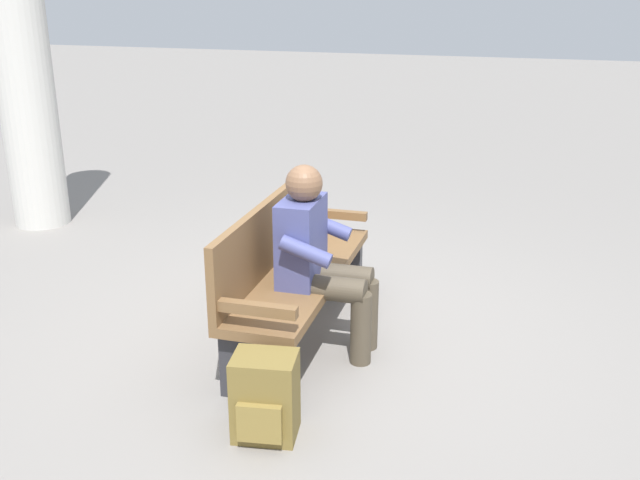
% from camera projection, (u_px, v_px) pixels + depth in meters
% --- Properties ---
extents(ground_plane, '(40.00, 40.00, 0.00)m').
position_uv_depth(ground_plane, '(302.00, 334.00, 4.71)').
color(ground_plane, gray).
extents(bench_near, '(1.82, 0.55, 0.90)m').
position_uv_depth(bench_near, '(291.00, 268.00, 4.57)').
color(bench_near, brown).
rests_on(bench_near, ground).
extents(person_seated, '(0.58, 0.58, 1.18)m').
position_uv_depth(person_seated, '(319.00, 255.00, 4.32)').
color(person_seated, '#474C84').
rests_on(person_seated, ground).
extents(backpack, '(0.32, 0.35, 0.44)m').
position_uv_depth(backpack, '(265.00, 397.00, 3.59)').
color(backpack, brown).
rests_on(backpack, ground).
extents(support_pillar, '(0.51, 0.51, 3.09)m').
position_uv_depth(support_pillar, '(22.00, 58.00, 6.41)').
color(support_pillar, beige).
rests_on(support_pillar, ground).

